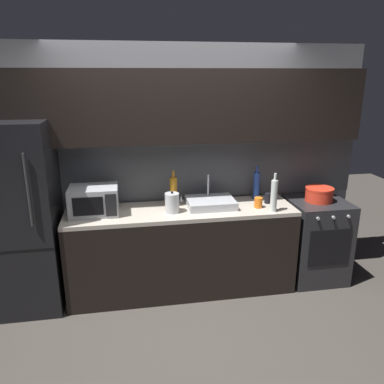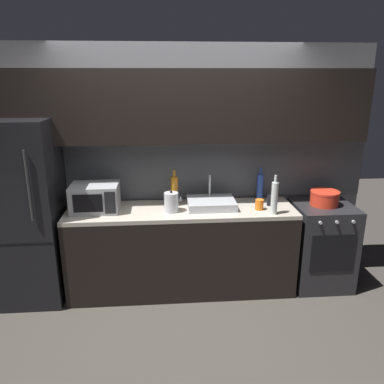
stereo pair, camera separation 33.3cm
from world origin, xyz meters
name	(u,v)px [view 1 (the left image)]	position (x,y,z in m)	size (l,w,h in m)	color
ground_plane	(198,344)	(0.00, 0.00, 0.00)	(10.00, 10.00, 0.00)	#3D3833
back_wall	(177,140)	(0.00, 1.20, 1.55)	(4.04, 0.44, 2.50)	slate
counter_run	(182,250)	(0.00, 0.90, 0.45)	(2.30, 0.60, 0.90)	black
refrigerator	(20,218)	(-1.53, 0.90, 0.91)	(0.68, 0.69, 1.82)	black
oven_range	(315,240)	(1.49, 0.90, 0.45)	(0.60, 0.62, 0.90)	#232326
microwave	(94,200)	(-0.85, 0.92, 1.04)	(0.46, 0.35, 0.27)	#A8AAAF
sink_basin	(211,203)	(0.31, 0.93, 0.94)	(0.48, 0.38, 0.30)	#ADAFB5
kettle	(172,203)	(-0.10, 0.83, 1.00)	(0.18, 0.14, 0.22)	#B7BABF
wine_bottle_blue	(256,185)	(0.85, 1.10, 1.05)	(0.07, 0.07, 0.36)	#234299
wine_bottle_amber	(173,191)	(-0.06, 1.01, 1.06)	(0.08, 0.08, 0.37)	#B27019
wine_bottle_clear	(274,195)	(0.88, 0.68, 1.06)	(0.07, 0.07, 0.39)	silver
mug_dark	(268,198)	(0.92, 0.93, 0.95)	(0.07, 0.07, 0.11)	black
mug_orange	(258,203)	(0.78, 0.81, 0.95)	(0.08, 0.08, 0.11)	orange
cooking_pot	(319,194)	(1.48, 0.90, 0.98)	(0.29, 0.29, 0.15)	red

